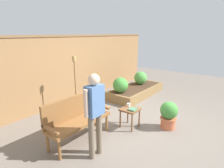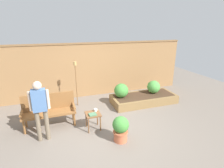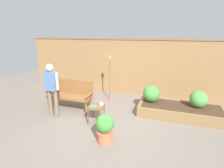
% 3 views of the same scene
% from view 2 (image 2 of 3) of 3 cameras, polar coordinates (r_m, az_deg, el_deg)
% --- Properties ---
extents(ground_plane, '(14.00, 14.00, 0.00)m').
position_cam_2_polar(ground_plane, '(5.14, -2.52, -14.16)').
color(ground_plane, '#70665B').
extents(fence_back, '(8.40, 0.14, 2.16)m').
position_cam_2_polar(fence_back, '(7.07, -8.58, 4.52)').
color(fence_back, olive).
rests_on(fence_back, ground_plane).
extents(garden_bench, '(1.44, 0.48, 0.94)m').
position_cam_2_polar(garden_bench, '(5.35, -19.77, -7.28)').
color(garden_bench, brown).
rests_on(garden_bench, ground_plane).
extents(side_table, '(0.40, 0.40, 0.48)m').
position_cam_2_polar(side_table, '(4.95, -6.19, -10.29)').
color(side_table, brown).
rests_on(side_table, ground_plane).
extents(cup_on_table, '(0.12, 0.08, 0.08)m').
position_cam_2_polar(cup_on_table, '(5.01, -5.38, -8.36)').
color(cup_on_table, white).
rests_on(cup_on_table, side_table).
extents(book_on_table, '(0.21, 0.17, 0.03)m').
position_cam_2_polar(book_on_table, '(4.83, -6.31, -9.74)').
color(book_on_table, '#4C7A56').
rests_on(book_on_table, side_table).
extents(potted_boxwood, '(0.41, 0.41, 0.66)m').
position_cam_2_polar(potted_boxwood, '(4.49, 2.80, -14.10)').
color(potted_boxwood, '#C66642').
rests_on(potted_boxwood, ground_plane).
extents(raised_planter_bed, '(2.40, 1.00, 0.30)m').
position_cam_2_polar(raised_planter_bed, '(6.73, 10.20, -4.75)').
color(raised_planter_bed, olive).
rests_on(raised_planter_bed, ground_plane).
extents(shrub_near_bench, '(0.51, 0.51, 0.51)m').
position_cam_2_polar(shrub_near_bench, '(6.31, 3.03, -2.13)').
color(shrub_near_bench, brown).
rests_on(shrub_near_bench, raised_planter_bed).
extents(shrub_far_corner, '(0.49, 0.49, 0.49)m').
position_cam_2_polar(shrub_far_corner, '(6.89, 13.33, -0.92)').
color(shrub_far_corner, brown).
rests_on(shrub_far_corner, raised_planter_bed).
extents(tiki_torch, '(0.10, 0.10, 1.61)m').
position_cam_2_polar(tiki_torch, '(6.21, -11.65, 2.59)').
color(tiki_torch, brown).
rests_on(tiki_torch, ground_plane).
extents(person_by_bench, '(0.47, 0.20, 1.56)m').
position_cam_2_polar(person_by_bench, '(4.58, -22.32, -6.69)').
color(person_by_bench, '#70604C').
rests_on(person_by_bench, ground_plane).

